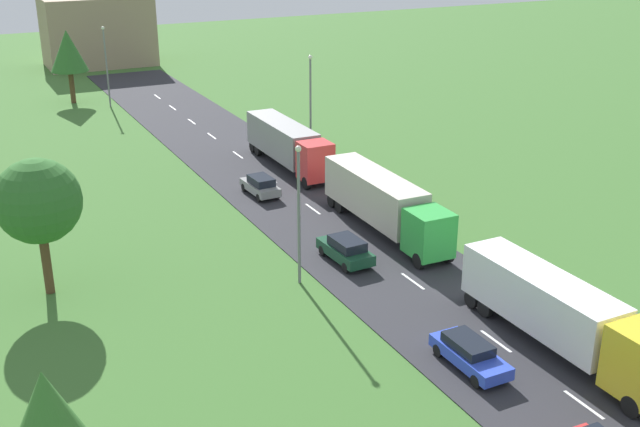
{
  "coord_description": "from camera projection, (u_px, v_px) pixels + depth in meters",
  "views": [
    {
      "loc": [
        -23.67,
        -12.18,
        20.57
      ],
      "look_at": [
        -1.55,
        31.99,
        1.45
      ],
      "focal_mm": 44.01,
      "sensor_mm": 36.0,
      "label": 1
    }
  ],
  "objects": [
    {
      "name": "road",
      "position": [
        397.0,
        271.0,
        47.88
      ],
      "size": [
        10.0,
        140.0,
        0.06
      ],
      "primitive_type": "cube",
      "color": "#2B2B30",
      "rests_on": "ground"
    },
    {
      "name": "lane_marking_centre",
      "position": [
        445.0,
        305.0,
        43.67
      ],
      "size": [
        0.16,
        118.87,
        0.01
      ],
      "color": "white",
      "rests_on": "road"
    },
    {
      "name": "truck_lead",
      "position": [
        561.0,
        313.0,
        38.5
      ],
      "size": [
        2.56,
        12.72,
        3.6
      ],
      "color": "yellow",
      "rests_on": "road"
    },
    {
      "name": "truck_second",
      "position": [
        384.0,
        202.0,
        53.01
      ],
      "size": [
        2.67,
        13.39,
        3.72
      ],
      "color": "green",
      "rests_on": "road"
    },
    {
      "name": "truck_third",
      "position": [
        288.0,
        143.0,
        66.44
      ],
      "size": [
        2.56,
        12.75,
        3.64
      ],
      "color": "red",
      "rests_on": "road"
    },
    {
      "name": "car_second",
      "position": [
        470.0,
        353.0,
        37.47
      ],
      "size": [
        1.76,
        4.47,
        1.41
      ],
      "color": "blue",
      "rests_on": "road"
    },
    {
      "name": "car_third",
      "position": [
        346.0,
        249.0,
        48.78
      ],
      "size": [
        2.0,
        4.36,
        1.59
      ],
      "color": "#19472D",
      "rests_on": "road"
    },
    {
      "name": "car_fourth",
      "position": [
        261.0,
        185.0,
        60.23
      ],
      "size": [
        1.9,
        4.09,
        1.53
      ],
      "color": "gray",
      "rests_on": "road"
    },
    {
      "name": "lamppost_second",
      "position": [
        299.0,
        209.0,
        44.72
      ],
      "size": [
        0.36,
        0.36,
        8.42
      ],
      "color": "slate",
      "rests_on": "ground"
    },
    {
      "name": "lamppost_third",
      "position": [
        310.0,
        100.0,
        69.17
      ],
      "size": [
        0.36,
        0.36,
        8.91
      ],
      "color": "slate",
      "rests_on": "ground"
    },
    {
      "name": "lamppost_fourth",
      "position": [
        106.0,
        63.0,
        86.22
      ],
      "size": [
        0.36,
        0.36,
        8.9
      ],
      "color": "slate",
      "rests_on": "ground"
    },
    {
      "name": "tree_birch",
      "position": [
        38.0,
        202.0,
        43.22
      ],
      "size": [
        4.81,
        4.81,
        8.03
      ],
      "color": "#513823",
      "rests_on": "ground"
    },
    {
      "name": "tree_maple",
      "position": [
        68.0,
        51.0,
        87.72
      ],
      "size": [
        4.16,
        4.16,
        8.23
      ],
      "color": "#513823",
      "rests_on": "ground"
    },
    {
      "name": "distant_building",
      "position": [
        98.0,
        31.0,
        110.12
      ],
      "size": [
        14.59,
        9.01,
        9.49
      ],
      "primitive_type": "cube",
      "color": "#9E846B",
      "rests_on": "ground"
    }
  ]
}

